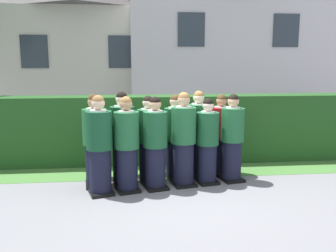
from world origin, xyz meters
TOP-DOWN VIEW (x-y plane):
  - ground_plane at (0.00, 0.00)m, footprint 60.00×60.00m
  - student_front_row_0 at (-1.18, -0.23)m, footprint 0.50×0.56m
  - student_front_row_1 at (-0.74, -0.13)m, footprint 0.48×0.54m
  - student_front_row_2 at (-0.25, -0.05)m, footprint 0.47×0.54m
  - student_front_row_3 at (0.26, 0.07)m, footprint 0.47×0.54m
  - student_front_row_4 at (0.71, 0.14)m, footprint 0.43×0.50m
  - student_front_row_5 at (1.19, 0.24)m, footprint 0.46×0.55m
  - student_rear_row_0 at (-1.29, 0.19)m, footprint 0.44×0.54m
  - student_rear_row_1 at (-0.82, 0.30)m, footprint 0.49×0.57m
  - student_rear_row_2 at (-0.34, 0.39)m, footprint 0.43×0.50m
  - student_rear_row_3 at (0.17, 0.52)m, footprint 0.48×0.54m
  - student_rear_row_4 at (0.63, 0.61)m, footprint 0.49×0.55m
  - student_in_red_blazer at (1.08, 0.67)m, footprint 0.43×0.53m
  - hedge at (0.00, 1.68)m, footprint 9.45×0.70m
  - school_building_main at (-2.38, 8.64)m, footprint 6.87×4.01m
  - school_building_annex at (3.01, 8.09)m, footprint 7.67×4.22m
  - lawn_strip at (0.00, 0.88)m, footprint 9.45×0.90m

SIDE VIEW (x-z plane):
  - ground_plane at x=0.00m, z-range 0.00..0.00m
  - lawn_strip at x=0.00m, z-range 0.00..0.01m
  - hedge at x=0.00m, z-range 0.00..1.47m
  - student_front_row_4 at x=0.71m, z-range -0.04..1.51m
  - student_in_red_blazer at x=1.08m, z-range -0.04..1.53m
  - student_rear_row_2 at x=-0.34m, z-range -0.04..1.54m
  - student_rear_row_3 at x=0.17m, z-range -0.04..1.55m
  - student_front_row_2 at x=-0.25m, z-range -0.04..1.57m
  - student_front_row_5 at x=1.19m, z-range -0.04..1.57m
  - student_front_row_1 at x=-0.74m, z-range -0.04..1.58m
  - student_rear_row_0 at x=-1.29m, z-range -0.04..1.60m
  - student_rear_row_4 at x=0.63m, z-range -0.04..1.61m
  - student_front_row_0 at x=-1.18m, z-range -0.04..1.62m
  - student_rear_row_1 at x=-0.82m, z-range -0.04..1.63m
  - student_front_row_3 at x=0.26m, z-range -0.04..1.63m
  - school_building_main at x=-2.38m, z-range 0.08..6.12m
  - school_building_annex at x=3.01m, z-range 0.10..7.50m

